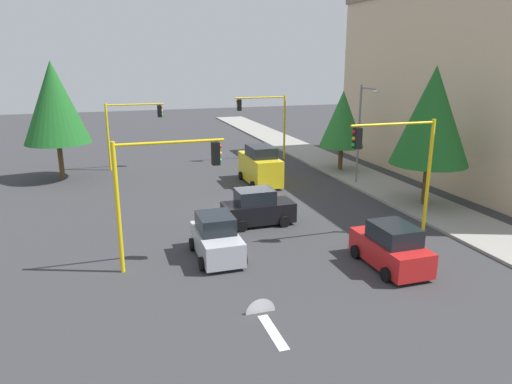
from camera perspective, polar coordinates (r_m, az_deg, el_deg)
ground_plane at (r=27.95m, az=-0.70°, el=-2.50°), size 120.00×120.00×0.00m
sidewalk_kerb at (r=36.50m, az=12.87°, el=1.60°), size 80.00×4.00×0.15m
lane_arrow_near at (r=17.07m, az=1.11°, el=-15.05°), size 2.40×1.10×1.10m
apartment_block at (r=38.97m, az=25.20°, el=11.64°), size 24.71×9.30×13.86m
traffic_signal_near_right at (r=20.07m, az=-11.26°, el=1.62°), size 0.36×4.59×5.58m
traffic_signal_far_right at (r=39.74m, az=-14.71°, el=8.07°), size 0.36×4.59×5.33m
traffic_signal_near_left at (r=24.06m, az=16.83°, el=4.09°), size 0.36×4.59×5.90m
traffic_signal_far_left at (r=41.89m, az=1.10°, el=9.21°), size 0.36×4.59×5.63m
street_lamp_curbside at (r=33.88m, az=12.59°, el=7.91°), size 2.15×0.28×7.00m
tree_roadside_mid at (r=38.10m, az=10.30°, el=8.57°), size 3.50×3.50×6.35m
tree_roadside_near at (r=29.86m, az=20.35°, el=8.54°), size 4.57×4.57×8.37m
tree_opposite_side at (r=37.64m, az=-22.99°, el=9.83°), size 4.70×4.70×8.62m
delivery_van_yellow at (r=34.14m, az=0.49°, el=3.11°), size 4.80×2.22×2.77m
car_silver at (r=21.66m, az=-4.77°, el=-5.56°), size 3.72×2.06×1.98m
car_black at (r=25.80m, az=0.18°, el=-1.97°), size 2.01×3.84×1.98m
car_red at (r=21.40m, az=15.84°, el=-6.39°), size 3.99×2.11×1.98m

